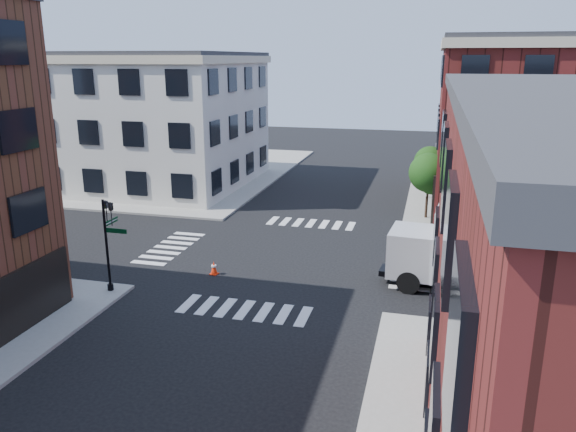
# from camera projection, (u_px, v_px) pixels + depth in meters

# --- Properties ---
(ground) EXTENTS (120.00, 120.00, 0.00)m
(ground) POSITION_uv_depth(u_px,v_px,m) (285.00, 258.00, 31.51)
(ground) COLOR black
(ground) RESTS_ON ground
(sidewalk_nw) EXTENTS (30.00, 30.00, 0.15)m
(sidewalk_nw) POSITION_uv_depth(u_px,v_px,m) (136.00, 169.00, 56.12)
(sidewalk_nw) COLOR gray
(sidewalk_nw) RESTS_ON ground
(building_nw) EXTENTS (22.00, 16.00, 11.00)m
(building_nw) POSITION_uv_depth(u_px,v_px,m) (123.00, 120.00, 49.50)
(building_nw) COLOR beige
(building_nw) RESTS_ON ground
(tree_near) EXTENTS (2.69, 2.69, 4.49)m
(tree_near) POSITION_uv_depth(u_px,v_px,m) (429.00, 175.00, 38.13)
(tree_near) COLOR black
(tree_near) RESTS_ON ground
(tree_far) EXTENTS (2.43, 2.43, 4.07)m
(tree_far) POSITION_uv_depth(u_px,v_px,m) (430.00, 163.00, 43.80)
(tree_far) COLOR black
(tree_far) RESTS_ON ground
(signal_pole) EXTENTS (1.29, 1.24, 4.60)m
(signal_pole) POSITION_uv_depth(u_px,v_px,m) (109.00, 235.00, 26.14)
(signal_pole) COLOR black
(signal_pole) RESTS_ON ground
(box_truck) EXTENTS (9.07, 3.42, 4.03)m
(box_truck) POSITION_uv_depth(u_px,v_px,m) (488.00, 252.00, 26.21)
(box_truck) COLOR silver
(box_truck) RESTS_ON ground
(traffic_cone) EXTENTS (0.45, 0.45, 0.71)m
(traffic_cone) POSITION_uv_depth(u_px,v_px,m) (214.00, 268.00, 29.04)
(traffic_cone) COLOR red
(traffic_cone) RESTS_ON ground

